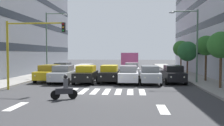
{
  "coord_description": "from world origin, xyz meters",
  "views": [
    {
      "loc": [
        -2.37,
        18.0,
        2.93
      ],
      "look_at": [
        -0.57,
        -3.39,
        2.05
      ],
      "focal_mm": 38.13,
      "sensor_mm": 36.0,
      "label": 1
    }
  ],
  "objects_px": {
    "car_4": "(86,74)",
    "street_lamp_left": "(192,38)",
    "bus_behind_traffic": "(130,60)",
    "street_tree_3": "(181,49)",
    "car_3": "(109,74)",
    "street_tree_0": "(221,45)",
    "car_1": "(150,74)",
    "street_tree_1": "(206,46)",
    "street_lamp_right": "(50,38)",
    "car_0": "(173,74)",
    "motorcycle_with_rider": "(65,89)",
    "traffic_light_gantry": "(24,43)",
    "car_2": "(128,74)",
    "street_tree_2": "(187,51)",
    "car_6": "(49,73)",
    "car_row2_0": "(132,69)",
    "car_row2_1": "(63,69)",
    "car_5": "(63,74)"
  },
  "relations": [
    {
      "from": "motorcycle_with_rider",
      "to": "car_1",
      "type": "bearing_deg",
      "value": -125.87
    },
    {
      "from": "street_lamp_left",
      "to": "street_tree_0",
      "type": "height_order",
      "value": "street_lamp_left"
    },
    {
      "from": "car_0",
      "to": "car_6",
      "type": "distance_m",
      "value": 12.71
    },
    {
      "from": "car_2",
      "to": "street_tree_2",
      "type": "height_order",
      "value": "street_tree_2"
    },
    {
      "from": "street_lamp_right",
      "to": "street_tree_2",
      "type": "distance_m",
      "value": 18.01
    },
    {
      "from": "motorcycle_with_rider",
      "to": "street_tree_1",
      "type": "relative_size",
      "value": 0.36
    },
    {
      "from": "car_5",
      "to": "motorcycle_with_rider",
      "type": "xyz_separation_m",
      "value": [
        -2.54,
        8.31,
        -0.24
      ]
    },
    {
      "from": "bus_behind_traffic",
      "to": "street_lamp_right",
      "type": "xyz_separation_m",
      "value": [
        10.19,
        9.96,
        3.09
      ]
    },
    {
      "from": "motorcycle_with_rider",
      "to": "street_tree_3",
      "type": "bearing_deg",
      "value": -117.67
    },
    {
      "from": "car_row2_1",
      "to": "bus_behind_traffic",
      "type": "relative_size",
      "value": 0.42
    },
    {
      "from": "street_tree_0",
      "to": "street_tree_2",
      "type": "height_order",
      "value": "street_tree_0"
    },
    {
      "from": "motorcycle_with_rider",
      "to": "street_tree_2",
      "type": "distance_m",
      "value": 20.82
    },
    {
      "from": "car_row2_1",
      "to": "street_tree_1",
      "type": "relative_size",
      "value": 0.97
    },
    {
      "from": "car_3",
      "to": "street_tree_0",
      "type": "xyz_separation_m",
      "value": [
        -9.38,
        4.08,
        2.69
      ]
    },
    {
      "from": "traffic_light_gantry",
      "to": "street_tree_2",
      "type": "xyz_separation_m",
      "value": [
        -15.8,
        -13.61,
        -0.56
      ]
    },
    {
      "from": "car_4",
      "to": "street_lamp_left",
      "type": "height_order",
      "value": "street_lamp_left"
    },
    {
      "from": "car_0",
      "to": "car_row2_1",
      "type": "height_order",
      "value": "same"
    },
    {
      "from": "car_3",
      "to": "car_row2_0",
      "type": "distance_m",
      "value": 6.9
    },
    {
      "from": "car_1",
      "to": "car_6",
      "type": "xyz_separation_m",
      "value": [
        10.34,
        -1.01,
        0.0
      ]
    },
    {
      "from": "car_1",
      "to": "traffic_light_gantry",
      "type": "bearing_deg",
      "value": 24.89
    },
    {
      "from": "car_0",
      "to": "motorcycle_with_rider",
      "type": "distance_m",
      "value": 12.37
    },
    {
      "from": "car_5",
      "to": "bus_behind_traffic",
      "type": "bearing_deg",
      "value": -111.22
    },
    {
      "from": "traffic_light_gantry",
      "to": "street_tree_2",
      "type": "distance_m",
      "value": 20.86
    },
    {
      "from": "car_2",
      "to": "car_6",
      "type": "distance_m",
      "value": 8.33
    },
    {
      "from": "car_0",
      "to": "car_2",
      "type": "relative_size",
      "value": 1.0
    },
    {
      "from": "car_2",
      "to": "car_3",
      "type": "bearing_deg",
      "value": -20.52
    },
    {
      "from": "bus_behind_traffic",
      "to": "street_tree_3",
      "type": "xyz_separation_m",
      "value": [
        -7.84,
        2.52,
        1.78
      ]
    },
    {
      "from": "car_4",
      "to": "street_tree_3",
      "type": "distance_m",
      "value": 18.81
    },
    {
      "from": "car_5",
      "to": "motorcycle_with_rider",
      "type": "height_order",
      "value": "car_5"
    },
    {
      "from": "car_1",
      "to": "street_tree_2",
      "type": "distance_m",
      "value": 10.69
    },
    {
      "from": "car_3",
      "to": "traffic_light_gantry",
      "type": "height_order",
      "value": "traffic_light_gantry"
    },
    {
      "from": "car_6",
      "to": "street_lamp_left",
      "type": "relative_size",
      "value": 0.64
    },
    {
      "from": "car_5",
      "to": "car_row2_0",
      "type": "bearing_deg",
      "value": -133.0
    },
    {
      "from": "street_tree_0",
      "to": "street_tree_3",
      "type": "height_order",
      "value": "street_tree_3"
    },
    {
      "from": "car_3",
      "to": "car_1",
      "type": "bearing_deg",
      "value": 169.05
    },
    {
      "from": "car_6",
      "to": "street_lamp_left",
      "type": "bearing_deg",
      "value": 177.22
    },
    {
      "from": "car_0",
      "to": "street_lamp_left",
      "type": "relative_size",
      "value": 0.64
    },
    {
      "from": "car_4",
      "to": "street_tree_2",
      "type": "height_order",
      "value": "street_tree_2"
    },
    {
      "from": "car_1",
      "to": "street_tree_1",
      "type": "relative_size",
      "value": 0.97
    },
    {
      "from": "street_lamp_left",
      "to": "street_tree_2",
      "type": "distance_m",
      "value": 8.75
    },
    {
      "from": "street_lamp_left",
      "to": "street_tree_3",
      "type": "xyz_separation_m",
      "value": [
        -1.73,
        -13.85,
        -0.77
      ]
    },
    {
      "from": "motorcycle_with_rider",
      "to": "street_tree_2",
      "type": "height_order",
      "value": "street_tree_2"
    },
    {
      "from": "car_1",
      "to": "traffic_light_gantry",
      "type": "height_order",
      "value": "traffic_light_gantry"
    },
    {
      "from": "bus_behind_traffic",
      "to": "street_tree_0",
      "type": "xyz_separation_m",
      "value": [
        -7.46,
        19.98,
        1.72
      ]
    },
    {
      "from": "car_row2_0",
      "to": "car_row2_1",
      "type": "xyz_separation_m",
      "value": [
        8.78,
        0.77,
        0.0
      ]
    },
    {
      "from": "car_5",
      "to": "motorcycle_with_rider",
      "type": "relative_size",
      "value": 2.7
    },
    {
      "from": "street_tree_1",
      "to": "car_2",
      "type": "bearing_deg",
      "value": 12.46
    },
    {
      "from": "street_lamp_left",
      "to": "street_tree_1",
      "type": "distance_m",
      "value": 2.38
    },
    {
      "from": "car_0",
      "to": "car_row2_1",
      "type": "xyz_separation_m",
      "value": [
        12.9,
        -5.71,
        0.0
      ]
    },
    {
      "from": "street_lamp_right",
      "to": "street_tree_3",
      "type": "xyz_separation_m",
      "value": [
        -18.03,
        -7.43,
        -1.32
      ]
    }
  ]
}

